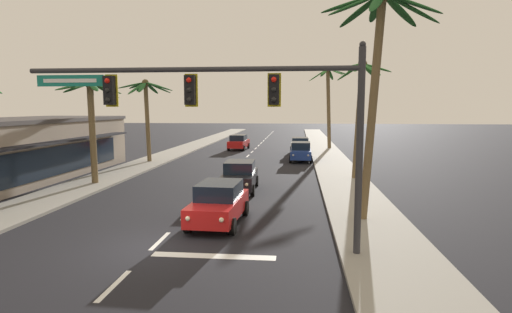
% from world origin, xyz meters
% --- Properties ---
extents(ground_plane, '(220.00, 220.00, 0.00)m').
position_xyz_m(ground_plane, '(0.00, 0.00, 0.00)').
color(ground_plane, black).
extents(sidewalk_right, '(3.20, 110.00, 0.14)m').
position_xyz_m(sidewalk_right, '(7.80, 20.00, 0.07)').
color(sidewalk_right, gray).
rests_on(sidewalk_right, ground).
extents(sidewalk_left, '(3.20, 110.00, 0.14)m').
position_xyz_m(sidewalk_left, '(-7.80, 20.00, 0.07)').
color(sidewalk_left, gray).
rests_on(sidewalk_left, ground).
extents(lane_markings, '(4.28, 88.06, 0.01)m').
position_xyz_m(lane_markings, '(0.41, 20.25, 0.00)').
color(lane_markings, silver).
rests_on(lane_markings, ground).
extents(traffic_signal_mast, '(10.68, 0.41, 6.69)m').
position_xyz_m(traffic_signal_mast, '(3.07, -0.24, 4.81)').
color(traffic_signal_mast, '#2D2D33').
rests_on(traffic_signal_mast, ground).
extents(sedan_lead_at_stop_bar, '(2.10, 4.51, 1.68)m').
position_xyz_m(sedan_lead_at_stop_bar, '(1.66, 3.19, 0.85)').
color(sedan_lead_at_stop_bar, red).
rests_on(sedan_lead_at_stop_bar, ground).
extents(sedan_third_in_queue, '(2.03, 4.48, 1.68)m').
position_xyz_m(sedan_third_in_queue, '(1.56, 9.96, 0.85)').
color(sedan_third_in_queue, black).
rests_on(sedan_third_in_queue, ground).
extents(sedan_oncoming_far, '(2.15, 4.53, 1.68)m').
position_xyz_m(sedan_oncoming_far, '(-1.76, 32.85, 0.85)').
color(sedan_oncoming_far, red).
rests_on(sedan_oncoming_far, ground).
extents(sedan_parked_nearest_kerb, '(1.98, 4.46, 1.68)m').
position_xyz_m(sedan_parked_nearest_kerb, '(5.12, 23.50, 0.85)').
color(sedan_parked_nearest_kerb, navy).
rests_on(sedan_parked_nearest_kerb, ground).
extents(sedan_parked_mid_kerb, '(2.05, 4.49, 1.68)m').
position_xyz_m(sedan_parked_mid_kerb, '(5.08, 29.07, 0.85)').
color(sedan_parked_mid_kerb, silver).
rests_on(sedan_parked_mid_kerb, ground).
extents(palm_left_second, '(3.93, 3.96, 6.45)m').
position_xyz_m(palm_left_second, '(-7.56, 10.76, 4.73)').
color(palm_left_second, brown).
rests_on(palm_left_second, ground).
extents(palm_left_third, '(4.58, 4.43, 7.08)m').
position_xyz_m(palm_left_third, '(-7.92, 21.05, 5.33)').
color(palm_left_third, brown).
rests_on(palm_left_third, ground).
extents(palm_right_nearest, '(4.54, 4.82, 9.39)m').
position_xyz_m(palm_right_nearest, '(7.93, 3.97, 7.02)').
color(palm_right_nearest, brown).
rests_on(palm_right_nearest, ground).
extents(palm_right_second, '(3.64, 3.51, 7.75)m').
position_xyz_m(palm_right_second, '(8.77, 14.14, 5.38)').
color(palm_right_second, brown).
rests_on(palm_right_second, ground).
extents(palm_right_farthest, '(4.53, 4.65, 9.30)m').
position_xyz_m(palm_right_farthest, '(8.23, 34.52, 6.24)').
color(palm_right_farthest, brown).
rests_on(palm_right_farthest, ground).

